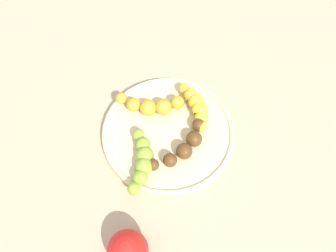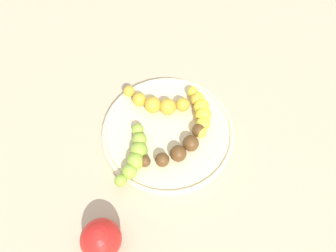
{
  "view_description": "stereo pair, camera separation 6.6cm",
  "coord_description": "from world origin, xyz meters",
  "px_view_note": "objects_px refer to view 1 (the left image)",
  "views": [
    {
      "loc": [
        0.02,
        -0.33,
        0.61
      ],
      "look_at": [
        0.0,
        0.0,
        0.04
      ],
      "focal_mm": 33.93,
      "sensor_mm": 36.0,
      "label": 1
    },
    {
      "loc": [
        0.09,
        -0.31,
        0.61
      ],
      "look_at": [
        0.0,
        0.0,
        0.04
      ],
      "focal_mm": 33.93,
      "sensor_mm": 36.0,
      "label": 2
    }
  ],
  "objects_px": {
    "banana_green": "(142,161)",
    "banana_overripe": "(186,143)",
    "fruit_bowl": "(168,132)",
    "apple_red": "(128,251)",
    "banana_spotted": "(156,104)",
    "banana_yellow": "(196,106)"
  },
  "relations": [
    {
      "from": "banana_green",
      "to": "banana_overripe",
      "type": "relative_size",
      "value": 0.9
    },
    {
      "from": "fruit_bowl",
      "to": "banana_overripe",
      "type": "distance_m",
      "value": 0.06
    },
    {
      "from": "banana_green",
      "to": "apple_red",
      "type": "bearing_deg",
      "value": -94.19
    },
    {
      "from": "banana_spotted",
      "to": "banana_yellow",
      "type": "xyz_separation_m",
      "value": [
        0.09,
        0.0,
        -0.0
      ]
    },
    {
      "from": "banana_green",
      "to": "banana_yellow",
      "type": "bearing_deg",
      "value": 51.23
    },
    {
      "from": "banana_green",
      "to": "banana_spotted",
      "type": "bearing_deg",
      "value": 81.91
    },
    {
      "from": "banana_overripe",
      "to": "banana_yellow",
      "type": "bearing_deg",
      "value": 111.32
    },
    {
      "from": "banana_yellow",
      "to": "apple_red",
      "type": "xyz_separation_m",
      "value": [
        -0.11,
        -0.3,
        -0.0
      ]
    },
    {
      "from": "banana_green",
      "to": "apple_red",
      "type": "height_order",
      "value": "apple_red"
    },
    {
      "from": "banana_spotted",
      "to": "fruit_bowl",
      "type": "bearing_deg",
      "value": 22.98
    },
    {
      "from": "banana_overripe",
      "to": "banana_yellow",
      "type": "relative_size",
      "value": 1.29
    },
    {
      "from": "banana_yellow",
      "to": "apple_red",
      "type": "height_order",
      "value": "apple_red"
    },
    {
      "from": "fruit_bowl",
      "to": "banana_yellow",
      "type": "relative_size",
      "value": 2.37
    },
    {
      "from": "banana_yellow",
      "to": "banana_green",
      "type": "bearing_deg",
      "value": -149.6
    },
    {
      "from": "banana_overripe",
      "to": "banana_yellow",
      "type": "xyz_separation_m",
      "value": [
        0.02,
        0.09,
        0.0
      ]
    },
    {
      "from": "banana_green",
      "to": "banana_yellow",
      "type": "relative_size",
      "value": 1.17
    },
    {
      "from": "apple_red",
      "to": "banana_overripe",
      "type": "bearing_deg",
      "value": 67.49
    },
    {
      "from": "banana_spotted",
      "to": "banana_overripe",
      "type": "height_order",
      "value": "banana_spotted"
    },
    {
      "from": "banana_green",
      "to": "banana_yellow",
      "type": "height_order",
      "value": "same"
    },
    {
      "from": "fruit_bowl",
      "to": "banana_spotted",
      "type": "xyz_separation_m",
      "value": [
        -0.03,
        0.05,
        0.03
      ]
    },
    {
      "from": "banana_green",
      "to": "fruit_bowl",
      "type": "bearing_deg",
      "value": 58.88
    },
    {
      "from": "banana_overripe",
      "to": "apple_red",
      "type": "height_order",
      "value": "apple_red"
    }
  ]
}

